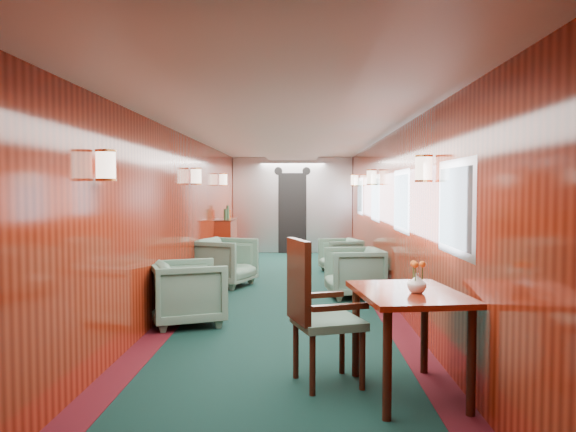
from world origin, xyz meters
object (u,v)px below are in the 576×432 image
object	(u,v)px
side_chair	(315,306)
armchair_left_far	(225,262)
dining_table	(408,308)
credenza	(226,242)
armchair_right_near	(354,272)
armchair_left_near	(187,293)
armchair_right_far	(340,255)

from	to	relation	value
side_chair	armchair_left_far	size ratio (longest dim) A/B	1.38
dining_table	side_chair	size ratio (longest dim) A/B	0.98
credenza	side_chair	bearing A→B (deg)	-76.69
side_chair	armchair_right_near	size ratio (longest dim) A/B	1.49
dining_table	armchair_right_near	xyz separation A→B (m)	(-0.05, 3.96, -0.32)
side_chair	armchair_right_near	xyz separation A→B (m)	(0.67, 3.77, -0.28)
side_chair	armchair_left_near	distance (m)	2.52
armchair_right_far	dining_table	bearing A→B (deg)	-15.74
credenza	armchair_left_near	distance (m)	5.06
credenza	armchair_right_near	world-z (taller)	credenza
armchair_left_far	armchair_right_near	bearing A→B (deg)	-92.43
dining_table	credenza	world-z (taller)	credenza
dining_table	armchair_right_near	bearing A→B (deg)	82.88
credenza	armchair_left_far	distance (m)	2.42
credenza	armchair_right_near	distance (m)	4.06
armchair_left_far	armchair_right_far	xyz separation A→B (m)	(2.02, 1.57, -0.07)
armchair_right_near	armchair_right_far	bearing A→B (deg)	173.40
side_chair	armchair_left_near	world-z (taller)	side_chair
armchair_left_near	armchair_right_far	bearing A→B (deg)	-47.90
credenza	armchair_right_near	xyz separation A→B (m)	(2.35, -3.31, -0.13)
side_chair	armchair_right_far	distance (m)	6.30
armchair_left_near	dining_table	bearing A→B (deg)	-156.88
armchair_right_near	armchair_left_far	bearing A→B (deg)	-121.38
armchair_right_far	credenza	bearing A→B (deg)	-126.04
dining_table	armchair_right_far	xyz separation A→B (m)	(-0.08, 6.44, -0.36)
armchair_left_near	armchair_left_far	size ratio (longest dim) A/B	0.96
armchair_left_near	armchair_right_far	distance (m)	4.72
dining_table	armchair_right_far	world-z (taller)	dining_table
side_chair	credenza	bearing A→B (deg)	84.95
side_chair	armchair_left_near	bearing A→B (deg)	107.32
side_chair	credenza	size ratio (longest dim) A/B	0.95
armchair_right_near	armchair_right_far	world-z (taller)	armchair_right_near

